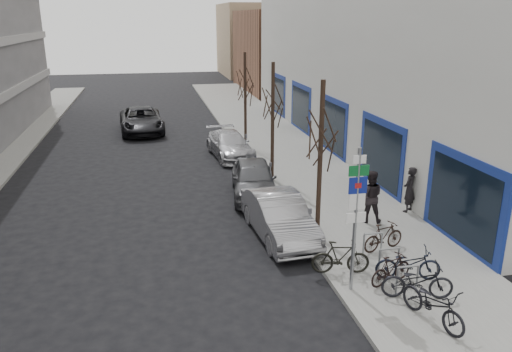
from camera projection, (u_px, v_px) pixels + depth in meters
name	position (u px, v px, depth m)	size (l,w,h in m)	color
ground	(267.00, 304.00, 13.42)	(120.00, 120.00, 0.00)	black
sidewalk_east	(311.00, 178.00, 23.60)	(5.00, 70.00, 0.15)	slate
commercial_building	(480.00, 58.00, 30.18)	(20.00, 32.00, 10.00)	#B7B7B2
brick_building_far	(301.00, 51.00, 52.05)	(12.00, 14.00, 8.00)	brown
tan_building_far	(271.00, 40.00, 65.97)	(13.00, 12.00, 9.00)	#937A5B
highway_sign_pole	(356.00, 212.00, 13.13)	(0.55, 0.10, 4.20)	gray
bike_rack	(389.00, 258.00, 14.53)	(0.66, 2.26, 0.83)	gray
tree_near	(322.00, 124.00, 15.94)	(1.80, 1.80, 5.50)	black
tree_mid	(273.00, 94.00, 22.00)	(1.80, 1.80, 5.50)	black
tree_far	(245.00, 78.00, 28.06)	(1.80, 1.80, 5.50)	black
meter_front	(310.00, 223.00, 16.36)	(0.10, 0.08, 1.27)	gray
meter_mid	(270.00, 174.00, 21.48)	(0.10, 0.08, 1.27)	gray
meter_back	(246.00, 143.00, 26.61)	(0.10, 0.08, 1.27)	gray
bike_near_left	(434.00, 301.00, 12.17)	(0.59, 1.96, 1.20)	black
bike_near_right	(391.00, 269.00, 14.00)	(0.44, 1.49, 0.90)	black
bike_mid_curb	(408.00, 261.00, 14.20)	(0.56, 1.86, 1.14)	black
bike_mid_inner	(341.00, 257.00, 14.55)	(0.51, 1.73, 1.05)	black
bike_far_curb	(418.00, 278.00, 13.25)	(0.57, 1.90, 1.16)	black
bike_far_inner	(384.00, 236.00, 16.03)	(0.47, 1.58, 0.96)	black
parked_car_front	(279.00, 217.00, 17.27)	(1.61, 4.61, 1.52)	#97969B
parked_car_mid	(254.00, 179.00, 21.27)	(1.83, 4.54, 1.55)	#4D4E52
parked_car_back	(230.00, 145.00, 27.27)	(1.92, 4.73, 1.37)	#AAAAB0
lane_car	(141.00, 120.00, 33.15)	(2.70, 5.85, 1.63)	black
pedestrian_near	(409.00, 189.00, 19.12)	(0.65, 0.43, 1.79)	black
pedestrian_far	(370.00, 196.00, 18.14)	(0.73, 0.49, 1.98)	black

